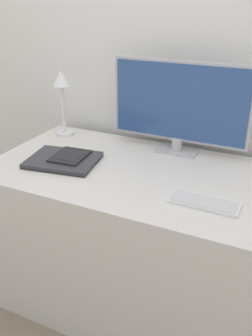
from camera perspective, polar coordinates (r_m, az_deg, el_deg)
name	(u,v)px	position (r m, az deg, el deg)	size (l,w,h in m)	color
ground_plane	(124,314)	(1.99, -0.25, -21.42)	(10.00, 10.00, 0.00)	gray
wall_back	(176,48)	(1.91, 7.58, 17.68)	(3.60, 0.05, 2.40)	silver
desk	(136,239)	(1.84, 1.60, -10.76)	(1.34, 0.73, 0.73)	silver
monitor	(179,106)	(1.78, 8.14, 9.39)	(0.66, 0.11, 0.44)	#B7B7BC
keyboard	(204,202)	(1.42, 11.78, -5.15)	(0.26, 0.11, 0.01)	silver
laptop	(63,160)	(1.75, -9.55, 1.18)	(0.34, 0.29, 0.02)	#232328
ereader	(70,156)	(1.75, -8.54, 1.84)	(0.16, 0.19, 0.01)	black
desk_lamp	(62,94)	(2.02, -9.74, 11.07)	(0.10, 0.10, 0.35)	white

